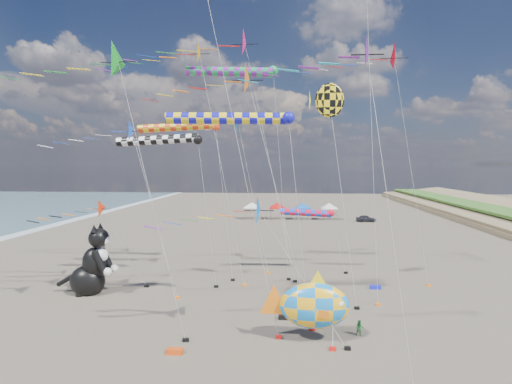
{
  "coord_description": "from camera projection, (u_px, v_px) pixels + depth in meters",
  "views": [
    {
      "loc": [
        1.19,
        -17.42,
        10.76
      ],
      "look_at": [
        -1.23,
        12.0,
        8.7
      ],
      "focal_mm": 28.0,
      "sensor_mm": 36.0,
      "label": 1
    }
  ],
  "objects": [
    {
      "name": "delta_kite_0",
      "position": [
        353.0,
        60.0,
        18.17
      ],
      "size": [
        7.77,
        1.67,
        16.76
      ],
      "color": "#75228F",
      "rests_on": "ground"
    },
    {
      "name": "delta_kite_1",
      "position": [
        398.0,
        58.0,
        34.03
      ],
      "size": [
        10.57,
        2.68,
        21.39
      ],
      "color": "#C2000B",
      "rests_on": "ground"
    },
    {
      "name": "delta_kite_2",
      "position": [
        100.0,
        211.0,
        34.81
      ],
      "size": [
        9.21,
        1.71,
        7.88
      ],
      "color": "#FF2F08",
      "rests_on": "ground"
    },
    {
      "name": "delta_kite_3",
      "position": [
        238.0,
        43.0,
        35.3
      ],
      "size": [
        15.48,
        2.71,
        23.13
      ],
      "color": "#CC1964",
      "rests_on": "ground"
    },
    {
      "name": "delta_kite_5",
      "position": [
        236.0,
        80.0,
        25.17
      ],
      "size": [
        11.19,
        2.28,
        17.5
      ],
      "color": "orange",
      "rests_on": "ground"
    },
    {
      "name": "delta_kite_6",
      "position": [
        255.0,
        217.0,
        23.03
      ],
      "size": [
        11.27,
        2.0,
        9.04
      ],
      "color": "blue",
      "rests_on": "ground"
    },
    {
      "name": "delta_kite_7",
      "position": [
        222.0,
        126.0,
        38.54
      ],
      "size": [
        10.73,
        2.02,
        15.78
      ],
      "color": "#2081C0",
      "rests_on": "ground"
    },
    {
      "name": "delta_kite_9",
      "position": [
        112.0,
        64.0,
        23.42
      ],
      "size": [
        11.64,
        2.41,
        18.1
      ],
      "color": "#159B26",
      "rests_on": "ground"
    },
    {
      "name": "delta_kite_10",
      "position": [
        122.0,
        135.0,
        31.36
      ],
      "size": [
        10.22,
        1.78,
        14.32
      ],
      "color": "blue",
      "rests_on": "ground"
    },
    {
      "name": "delta_kite_11",
      "position": [
        174.0,
        53.0,
        34.34
      ],
      "size": [
        13.94,
        2.17,
        21.76
      ],
      "color": "orange",
      "rests_on": "ground"
    },
    {
      "name": "windsock_0",
      "position": [
        181.0,
        128.0,
        36.22
      ],
      "size": [
        8.86,
        0.79,
        14.54
      ],
      "color": "#F63614",
      "rests_on": "ground"
    },
    {
      "name": "windsock_1",
      "position": [
        234.0,
        119.0,
        26.92
      ],
      "size": [
        9.96,
        0.84,
        14.28
      ],
      "color": "#1213BD",
      "rests_on": "ground"
    },
    {
      "name": "windsock_2",
      "position": [
        235.0,
        72.0,
        36.16
      ],
      "size": [
        9.63,
        0.93,
        19.6
      ],
      "color": "#1A924B",
      "rests_on": "ground"
    },
    {
      "name": "windsock_3",
      "position": [
        309.0,
        213.0,
        39.15
      ],
      "size": [
        6.68,
        0.69,
        6.35
      ],
      "color": "red",
      "rests_on": "ground"
    },
    {
      "name": "windsock_4",
      "position": [
        162.0,
        141.0,
        34.33
      ],
      "size": [
        8.75,
        0.81,
        13.25
      ],
      "color": "black",
      "rests_on": "ground"
    },
    {
      "name": "angelfish_kite",
      "position": [
        327.0,
        102.0,
        30.68
      ],
      "size": [
        3.74,
        3.02,
        16.99
      ],
      "color": "yellow",
      "rests_on": "ground"
    },
    {
      "name": "cat_inflatable",
      "position": [
        91.0,
        259.0,
        32.95
      ],
      "size": [
        4.49,
        2.42,
        5.91
      ],
      "primitive_type": null,
      "rotation": [
        0.0,
        0.0,
        -0.05
      ],
      "color": "black",
      "rests_on": "ground"
    },
    {
      "name": "fish_inflatable",
      "position": [
        314.0,
        305.0,
        23.98
      ],
      "size": [
        5.58,
        1.98,
        4.44
      ],
      "color": "blue",
      "rests_on": "ground"
    },
    {
      "name": "person_adult",
      "position": [
        313.0,
        313.0,
        26.3
      ],
      "size": [
        0.8,
        0.66,
        1.89
      ],
      "primitive_type": "imported",
      "rotation": [
        0.0,
        0.0,
        0.34
      ],
      "color": "gray",
      "rests_on": "ground"
    },
    {
      "name": "child_green",
      "position": [
        360.0,
        328.0,
        25.0
      ],
      "size": [
        0.52,
        0.42,
        1.02
      ],
      "primitive_type": "imported",
      "rotation": [
        0.0,
        0.0,
        -0.08
      ],
      "color": "#1C6F2C",
      "rests_on": "ground"
    },
    {
      "name": "child_blue",
      "position": [
        291.0,
        312.0,
        27.6
      ],
      "size": [
        0.58,
        0.64,
        1.05
      ],
      "primitive_type": "imported",
      "rotation": [
        0.0,
        0.0,
        0.9
      ],
      "color": "#254895",
      "rests_on": "ground"
    },
    {
      "name": "kite_bag_0",
      "position": [
        175.0,
        351.0,
        22.64
      ],
      "size": [
        0.9,
        0.44,
        0.3
      ],
      "primitive_type": "cube",
      "color": "#DB430F",
      "rests_on": "ground"
    },
    {
      "name": "kite_bag_1",
      "position": [
        285.0,
        317.0,
        27.72
      ],
      "size": [
        0.9,
        0.44,
        0.3
      ],
      "primitive_type": "cube",
      "color": "black",
      "rests_on": "ground"
    },
    {
      "name": "kite_bag_2",
      "position": [
        375.0,
        287.0,
        34.45
      ],
      "size": [
        0.9,
        0.44,
        0.3
      ],
      "primitive_type": "cube",
      "color": "#151BD2",
      "rests_on": "ground"
    },
    {
      "name": "tent_row",
      "position": [
        290.0,
        203.0,
        77.48
      ],
      "size": [
        19.2,
        4.2,
        3.8
      ],
      "color": "white",
      "rests_on": "ground"
    },
    {
      "name": "parked_car",
      "position": [
        366.0,
        218.0,
        74.51
      ],
      "size": [
        3.68,
        1.51,
        1.25
      ],
      "primitive_type": "imported",
      "rotation": [
        0.0,
        0.0,
        1.58
      ],
      "color": "#26262D",
      "rests_on": "ground"
    }
  ]
}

